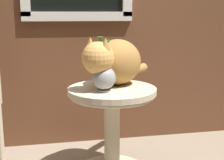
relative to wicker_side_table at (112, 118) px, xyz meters
The scene contains 3 objects.
wicker_side_table is the anchor object (origin of this frame).
cat 0.36m from the wicker_side_table, 67.38° to the left, with size 0.53×0.54×0.32m.
pewter_vase_with_ivy 0.31m from the wicker_side_table, 129.12° to the right, with size 0.14×0.14×0.32m.
Camera 1 is at (-0.11, -1.79, 1.03)m, focal length 50.56 mm.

